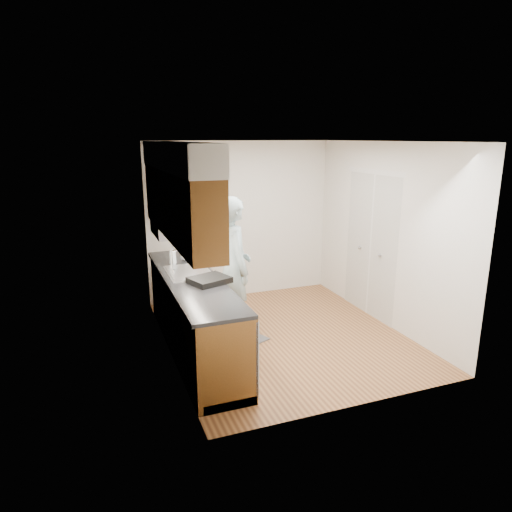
# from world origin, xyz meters

# --- Properties ---
(floor) EXTENTS (3.50, 3.50, 0.00)m
(floor) POSITION_xyz_m (0.00, 0.00, 0.00)
(floor) COLOR #A06D3D
(floor) RESTS_ON ground
(ceiling) EXTENTS (3.50, 3.50, 0.00)m
(ceiling) POSITION_xyz_m (0.00, 0.00, 2.50)
(ceiling) COLOR white
(ceiling) RESTS_ON wall_left
(wall_left) EXTENTS (0.02, 3.50, 2.50)m
(wall_left) POSITION_xyz_m (-1.50, 0.00, 1.25)
(wall_left) COLOR silver
(wall_left) RESTS_ON floor
(wall_right) EXTENTS (0.02, 3.50, 2.50)m
(wall_right) POSITION_xyz_m (1.50, 0.00, 1.25)
(wall_right) COLOR silver
(wall_right) RESTS_ON floor
(wall_back) EXTENTS (3.00, 0.02, 2.50)m
(wall_back) POSITION_xyz_m (0.00, 1.75, 1.25)
(wall_back) COLOR silver
(wall_back) RESTS_ON floor
(counter) EXTENTS (0.64, 2.80, 1.30)m
(counter) POSITION_xyz_m (-1.20, -0.00, 0.49)
(counter) COLOR brown
(counter) RESTS_ON floor
(upper_cabinets) EXTENTS (0.47, 2.80, 1.21)m
(upper_cabinets) POSITION_xyz_m (-1.33, 0.05, 1.95)
(upper_cabinets) COLOR brown
(upper_cabinets) RESTS_ON wall_left
(closet_door) EXTENTS (0.02, 1.22, 2.05)m
(closet_door) POSITION_xyz_m (1.49, 0.30, 1.02)
(closet_door) COLOR silver
(closet_door) RESTS_ON wall_right
(floor_mat) EXTENTS (0.77, 0.96, 0.02)m
(floor_mat) POSITION_xyz_m (-0.61, 0.23, 0.01)
(floor_mat) COLOR #555558
(floor_mat) RESTS_ON floor
(person) EXTENTS (0.50, 0.74, 2.08)m
(person) POSITION_xyz_m (-0.61, 0.23, 1.05)
(person) COLOR #95AFB5
(person) RESTS_ON floor_mat
(soap_bottle_a) EXTENTS (0.10, 0.10, 0.25)m
(soap_bottle_a) POSITION_xyz_m (-1.31, 0.64, 1.06)
(soap_bottle_a) COLOR silver
(soap_bottle_a) RESTS_ON counter
(soap_bottle_b) EXTENTS (0.13, 0.13, 0.21)m
(soap_bottle_b) POSITION_xyz_m (-1.02, 0.67, 1.04)
(soap_bottle_b) COLOR silver
(soap_bottle_b) RESTS_ON counter
(soap_bottle_c) EXTENTS (0.17, 0.17, 0.16)m
(soap_bottle_c) POSITION_xyz_m (-1.13, 0.79, 1.02)
(soap_bottle_c) COLOR silver
(soap_bottle_c) RESTS_ON counter
(soda_can) EXTENTS (0.08, 0.08, 0.12)m
(soda_can) POSITION_xyz_m (-0.98, 0.61, 1.00)
(soda_can) COLOR #B7371F
(soda_can) RESTS_ON counter
(dish_rack) EXTENTS (0.51, 0.47, 0.07)m
(dish_rack) POSITION_xyz_m (-1.07, -0.28, 0.97)
(dish_rack) COLOR black
(dish_rack) RESTS_ON counter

